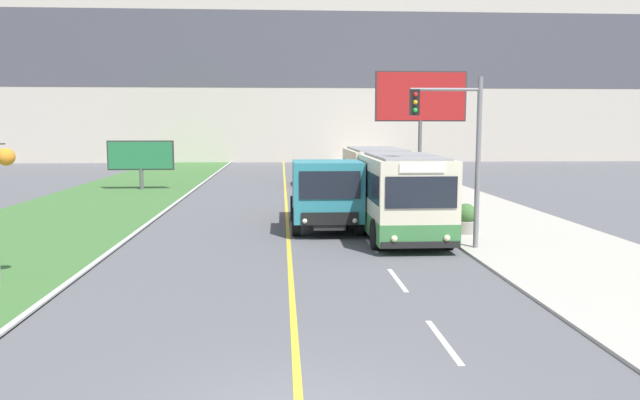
# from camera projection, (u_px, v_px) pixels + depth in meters

# --- Properties ---
(lane_marking_centre) EXTENTS (2.88, 140.00, 0.01)m
(lane_marking_centre) POSITION_uv_depth(u_px,v_px,m) (319.00, 361.00, 10.57)
(lane_marking_centre) COLOR gold
(lane_marking_centre) RESTS_ON ground_plane
(apartment_block_background) EXTENTS (80.00, 8.04, 22.60)m
(apartment_block_background) POSITION_uv_depth(u_px,v_px,m) (283.00, 58.00, 69.16)
(apartment_block_background) COLOR beige
(apartment_block_background) RESTS_ON ground_plane
(city_bus) EXTENTS (2.64, 11.68, 2.96)m
(city_bus) POSITION_uv_depth(u_px,v_px,m) (388.00, 188.00, 24.42)
(city_bus) COLOR beige
(city_bus) RESTS_ON ground_plane
(dump_truck) EXTENTS (2.58, 6.33, 2.68)m
(dump_truck) POSITION_uv_depth(u_px,v_px,m) (326.00, 195.00, 23.36)
(dump_truck) COLOR black
(dump_truck) RESTS_ON ground_plane
(car_distant) EXTENTS (1.80, 4.30, 1.45)m
(car_distant) POSITION_uv_depth(u_px,v_px,m) (309.00, 175.00, 41.30)
(car_distant) COLOR maroon
(car_distant) RESTS_ON ground_plane
(traffic_light_mast) EXTENTS (2.28, 0.32, 5.47)m
(traffic_light_mast) POSITION_uv_depth(u_px,v_px,m) (457.00, 140.00, 19.51)
(traffic_light_mast) COLOR slate
(traffic_light_mast) RESTS_ON ground_plane
(billboard_large) EXTENTS (5.82, 0.24, 7.35)m
(billboard_large) POSITION_uv_depth(u_px,v_px,m) (421.00, 100.00, 39.44)
(billboard_large) COLOR #59595B
(billboard_large) RESTS_ON ground_plane
(billboard_small) EXTENTS (4.01, 0.24, 3.03)m
(billboard_small) POSITION_uv_depth(u_px,v_px,m) (141.00, 156.00, 38.15)
(billboard_small) COLOR #59595B
(billboard_small) RESTS_ON ground_plane
(planter_round_near) EXTENTS (0.93, 0.93, 1.07)m
(planter_round_near) POSITION_uv_depth(u_px,v_px,m) (466.00, 220.00, 22.62)
(planter_round_near) COLOR gray
(planter_round_near) RESTS_ON sidewalk_right
(planter_round_second) EXTENTS (0.86, 0.86, 1.02)m
(planter_round_second) POSITION_uv_depth(u_px,v_px,m) (431.00, 204.00, 27.39)
(planter_round_second) COLOR gray
(planter_round_second) RESTS_ON sidewalk_right
(planter_round_third) EXTENTS (0.96, 0.96, 1.09)m
(planter_round_third) POSITION_uv_depth(u_px,v_px,m) (409.00, 192.00, 32.16)
(planter_round_third) COLOR gray
(planter_round_third) RESTS_ON sidewalk_right
(planter_round_far) EXTENTS (0.86, 0.86, 1.01)m
(planter_round_far) POSITION_uv_depth(u_px,v_px,m) (395.00, 183.00, 36.94)
(planter_round_far) COLOR gray
(planter_round_far) RESTS_ON sidewalk_right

